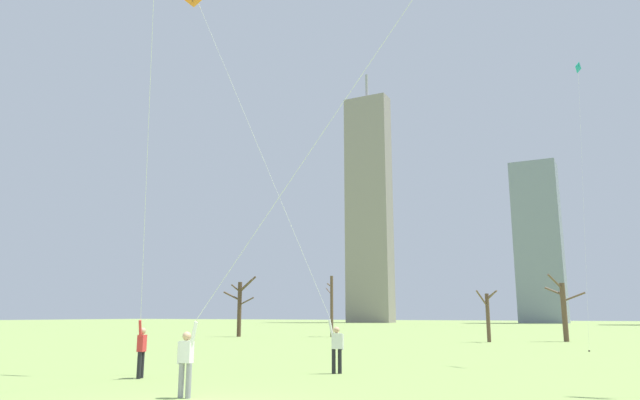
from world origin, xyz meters
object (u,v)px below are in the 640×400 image
object	(u,v)px
kite_flyer_foreground_right_white	(307,173)
kite_flyer_midfield_center_orange	(299,253)
bare_tree_rightmost	(488,314)
bare_tree_right_of_center	(240,305)
bare_tree_left_of_center	(332,305)
bare_tree_center	(564,308)
distant_kite_high_overhead_teal	(580,102)
kite_flyer_midfield_left_green	(146,222)

from	to	relation	value
kite_flyer_foreground_right_white	kite_flyer_midfield_center_orange	world-z (taller)	kite_flyer_foreground_right_white
bare_tree_rightmost	bare_tree_right_of_center	bearing A→B (deg)	179.24
kite_flyer_midfield_center_orange	bare_tree_left_of_center	distance (m)	33.87
bare_tree_center	bare_tree_right_of_center	bearing A→B (deg)	-173.59
kite_flyer_midfield_center_orange	bare_tree_right_of_center	xyz separation A→B (m)	(-21.86, 27.36, -1.33)
distant_kite_high_overhead_teal	bare_tree_right_of_center	world-z (taller)	distant_kite_high_overhead_teal
kite_flyer_foreground_right_white	bare_tree_right_of_center	xyz separation A→B (m)	(-25.68, 33.72, -2.50)
bare_tree_left_of_center	bare_tree_rightmost	xyz separation A→B (m)	(15.17, -3.81, -0.86)
distant_kite_high_overhead_teal	bare_tree_right_of_center	bearing A→B (deg)	168.36
bare_tree_right_of_center	kite_flyer_midfield_center_orange	bearing A→B (deg)	-51.37
distant_kite_high_overhead_teal	bare_tree_left_of_center	distance (m)	28.12
distant_kite_high_overhead_teal	bare_tree_center	world-z (taller)	distant_kite_high_overhead_teal
kite_flyer_foreground_right_white	bare_tree_left_of_center	xyz separation A→B (m)	(-17.68, 37.23, -2.47)
kite_flyer_foreground_right_white	bare_tree_left_of_center	bearing A→B (deg)	115.40
kite_flyer_foreground_right_white	bare_tree_left_of_center	world-z (taller)	kite_flyer_foreground_right_white
distant_kite_high_overhead_teal	kite_flyer_foreground_right_white	bearing A→B (deg)	-101.07
distant_kite_high_overhead_teal	bare_tree_rightmost	world-z (taller)	distant_kite_high_overhead_teal
kite_flyer_midfield_left_green	bare_tree_center	size ratio (longest dim) A/B	3.31
distant_kite_high_overhead_teal	bare_tree_center	distance (m)	16.52
bare_tree_center	bare_tree_right_of_center	xyz separation A→B (m)	(-28.26, -3.17, 0.41)
kite_flyer_midfield_left_green	bare_tree_rightmost	distance (m)	32.34
kite_flyer_midfield_center_orange	distant_kite_high_overhead_teal	bearing A→B (deg)	66.40
bare_tree_rightmost	bare_tree_left_of_center	bearing A→B (deg)	165.88
bare_tree_left_of_center	bare_tree_center	bearing A→B (deg)	-0.95
bare_tree_rightmost	kite_flyer_foreground_right_white	bearing A→B (deg)	-85.70
distant_kite_high_overhead_teal	kite_flyer_midfield_center_orange	bearing A→B (deg)	-113.60
kite_flyer_midfield_center_orange	distant_kite_high_overhead_teal	xyz separation A→B (m)	(9.16, 20.97, 11.44)
bare_tree_left_of_center	bare_tree_right_of_center	bearing A→B (deg)	-156.30
kite_flyer_midfield_left_green	bare_tree_right_of_center	distance (m)	37.52
kite_flyer_midfield_center_orange	distant_kite_high_overhead_teal	size ratio (longest dim) A/B	0.83
distant_kite_high_overhead_teal	bare_tree_rightmost	distance (m)	16.84
kite_flyer_foreground_right_white	bare_tree_center	size ratio (longest dim) A/B	3.67
kite_flyer_midfield_left_green	bare_tree_rightmost	bearing A→B (deg)	82.67
kite_flyer_midfield_left_green	kite_flyer_midfield_center_orange	world-z (taller)	kite_flyer_midfield_left_green
kite_flyer_midfield_center_orange	bare_tree_right_of_center	bearing A→B (deg)	128.63
kite_flyer_midfield_center_orange	bare_tree_rightmost	size ratio (longest dim) A/B	4.02
kite_flyer_foreground_right_white	bare_tree_right_of_center	size ratio (longest dim) A/B	3.33
bare_tree_rightmost	bare_tree_center	world-z (taller)	bare_tree_center
kite_flyer_midfield_center_orange	bare_tree_left_of_center	size ratio (longest dim) A/B	2.75
kite_flyer_midfield_left_green	distant_kite_high_overhead_teal	size ratio (longest dim) A/B	0.91
kite_flyer_midfield_center_orange	bare_tree_left_of_center	world-z (taller)	kite_flyer_midfield_center_orange
kite_flyer_midfield_center_orange	bare_tree_rightmost	xyz separation A→B (m)	(1.30, 27.06, -2.16)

